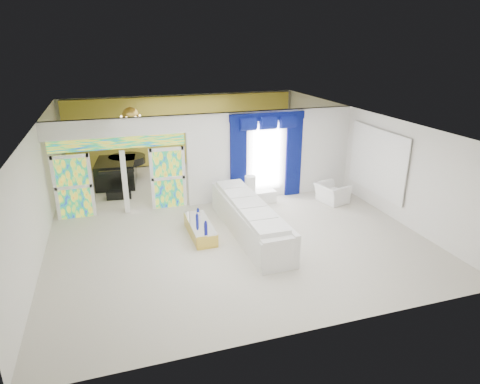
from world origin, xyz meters
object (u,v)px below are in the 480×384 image
object	(u,v)px
coffee_table	(200,229)
grand_piano	(117,172)
armchair	(332,193)
white_sofa	(249,220)
console_table	(259,197)

from	to	relation	value
coffee_table	grand_piano	xyz separation A→B (m)	(-2.05, 5.28, 0.27)
coffee_table	armchair	distance (m)	4.94
coffee_table	armchair	bearing A→B (deg)	13.73
armchair	grand_piano	size ratio (longest dim) A/B	0.53
white_sofa	coffee_table	world-z (taller)	white_sofa
console_table	grand_piano	size ratio (longest dim) A/B	0.64
white_sofa	coffee_table	bearing A→B (deg)	166.35
console_table	armchair	distance (m)	2.48
white_sofa	coffee_table	distance (m)	1.40
white_sofa	grand_piano	world-z (taller)	grand_piano
white_sofa	console_table	bearing A→B (deg)	62.54
coffee_table	armchair	world-z (taller)	armchair
grand_piano	armchair	bearing A→B (deg)	-24.16
coffee_table	grand_piano	bearing A→B (deg)	111.16
console_table	armchair	xyz separation A→B (m)	(2.38, -0.68, 0.12)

